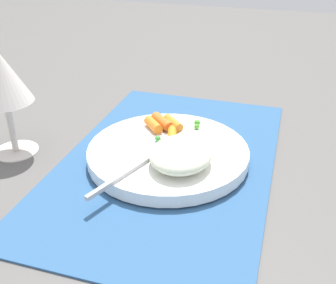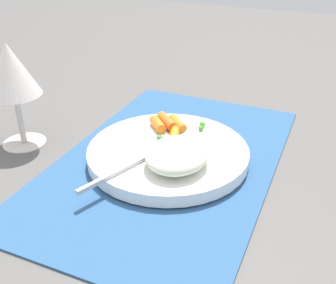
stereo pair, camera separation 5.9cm
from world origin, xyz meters
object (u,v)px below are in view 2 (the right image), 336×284
Objects in this scene: plate at (168,153)px; wine_glass at (11,73)px; carrot_portion at (169,126)px; fork at (151,155)px; rice_mound at (177,155)px.

wine_glass reaches higher than plate.
carrot_portion is 0.44× the size of fork.
rice_mound is at bearing -89.68° from wine_glass.
fork is (0.01, 0.04, -0.01)m from rice_mound.
carrot_portion is 0.25m from wine_glass.
carrot_portion reaches higher than plate.
carrot_portion is 0.53× the size of wine_glass.
rice_mound is 0.28m from wine_glass.
carrot_portion is (0.05, 0.02, 0.02)m from plate.
wine_glass is at bearing 91.75° from fork.
fork is at bearing -88.25° from wine_glass.
rice_mound reaches higher than plate.
carrot_portion is at bearing 21.18° from plate.
rice_mound is 0.04m from fork.
fork is at bearing 82.77° from rice_mound.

